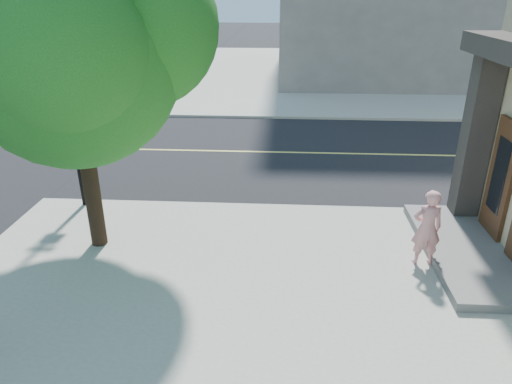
{
  "coord_description": "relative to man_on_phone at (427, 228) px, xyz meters",
  "views": [
    {
      "loc": [
        5.36,
        -10.95,
        5.26
      ],
      "look_at": [
        4.8,
        -1.93,
        1.3
      ],
      "focal_mm": 32.79,
      "sensor_mm": 36.0,
      "label": 1
    }
  ],
  "objects": [
    {
      "name": "sidewalk_ne",
      "position": [
        5.28,
        24.13,
        -0.87
      ],
      "size": [
        29.0,
        25.0,
        0.12
      ],
      "primitive_type": "cube",
      "color": "#A3A394",
      "rests_on": "ground"
    },
    {
      "name": "street_tree",
      "position": [
        -6.72,
        0.41,
        3.59
      ],
      "size": [
        5.13,
        4.66,
        6.81
      ],
      "rotation": [
        0.0,
        0.0,
        -0.34
      ],
      "color": "black",
      "rests_on": "sidewalk_se"
    },
    {
      "name": "man_on_phone",
      "position": [
        0.0,
        0.0,
        0.0
      ],
      "size": [
        0.61,
        0.42,
        1.61
      ],
      "primitive_type": "imported",
      "rotation": [
        0.0,
        0.0,
        3.2
      ],
      "color": "#D78C8C",
      "rests_on": "sidewalk_se"
    },
    {
      "name": "ground",
      "position": [
        -8.22,
        2.63,
        -0.93
      ],
      "size": [
        140.0,
        140.0,
        0.0
      ],
      "primitive_type": "plane",
      "color": "black",
      "rests_on": "ground"
    },
    {
      "name": "road_ew",
      "position": [
        -8.22,
        7.13,
        -0.92
      ],
      "size": [
        140.0,
        9.0,
        0.01
      ],
      "primitive_type": "cube",
      "color": "black",
      "rests_on": "ground"
    }
  ]
}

